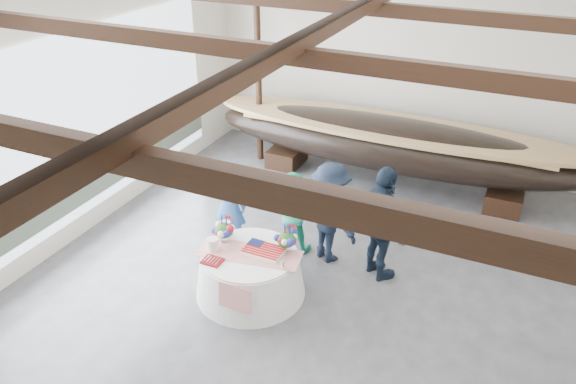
% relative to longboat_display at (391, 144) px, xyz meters
% --- Properties ---
extents(floor, '(10.00, 12.00, 0.01)m').
position_rel_longboat_display_xyz_m(floor, '(0.44, -4.73, -0.95)').
color(floor, '#3D3D42').
rests_on(floor, ground).
extents(wall_back, '(10.00, 0.02, 4.50)m').
position_rel_longboat_display_xyz_m(wall_back, '(0.44, 1.27, 1.30)').
color(wall_back, silver).
rests_on(wall_back, ground).
extents(wall_left, '(0.02, 12.00, 4.50)m').
position_rel_longboat_display_xyz_m(wall_left, '(-4.56, -4.73, 1.30)').
color(wall_left, silver).
rests_on(wall_left, ground).
extents(ceiling, '(10.00, 12.00, 0.01)m').
position_rel_longboat_display_xyz_m(ceiling, '(0.44, -4.73, 3.55)').
color(ceiling, white).
rests_on(ceiling, wall_back).
extents(pavilion_structure, '(9.80, 11.76, 4.50)m').
position_rel_longboat_display_xyz_m(pavilion_structure, '(0.44, -3.92, 3.05)').
color(pavilion_structure, black).
rests_on(pavilion_structure, ground).
extents(open_bay, '(0.03, 7.00, 3.20)m').
position_rel_longboat_display_xyz_m(open_bay, '(-4.51, -3.73, 0.88)').
color(open_bay, silver).
rests_on(open_bay, ground).
extents(longboat_display, '(7.95, 1.59, 1.49)m').
position_rel_longboat_display_xyz_m(longboat_display, '(0.00, 0.00, 0.00)').
color(longboat_display, black).
rests_on(longboat_display, ground).
extents(banquet_table, '(1.72, 1.72, 0.74)m').
position_rel_longboat_display_xyz_m(banquet_table, '(-0.94, -4.45, -0.58)').
color(banquet_table, white).
rests_on(banquet_table, ground).
extents(tabletop_items, '(1.66, 1.00, 0.40)m').
position_rel_longboat_display_xyz_m(tabletop_items, '(-0.99, -4.29, -0.06)').
color(tabletop_items, '#B31711').
rests_on(tabletop_items, banquet_table).
extents(guest_woman_blue, '(0.63, 0.45, 1.64)m').
position_rel_longboat_display_xyz_m(guest_woman_blue, '(-1.87, -3.43, -0.13)').
color(guest_woman_blue, '#294B84').
rests_on(guest_woman_blue, ground).
extents(guest_woman_teal, '(0.84, 0.72, 1.49)m').
position_rel_longboat_display_xyz_m(guest_woman_teal, '(-0.87, -3.05, -0.21)').
color(guest_woman_teal, '#1E9C79').
rests_on(guest_woman_teal, ground).
extents(guest_man_left, '(1.34, 1.14, 1.79)m').
position_rel_longboat_display_xyz_m(guest_man_left, '(-0.17, -3.05, -0.05)').
color(guest_man_left, black).
rests_on(guest_man_left, ground).
extents(guest_man_right, '(1.20, 1.11, 1.97)m').
position_rel_longboat_display_xyz_m(guest_man_right, '(0.76, -3.17, 0.04)').
color(guest_man_right, black).
rests_on(guest_man_right, ground).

